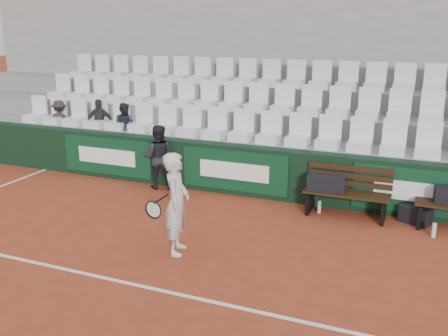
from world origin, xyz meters
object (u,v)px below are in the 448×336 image
at_px(spectator_a, 58,103).
at_px(spectator_c, 123,106).
at_px(sports_bag_ground, 416,215).
at_px(ball_kid, 158,157).
at_px(water_bottle_far, 434,230).
at_px(bench_left, 346,204).
at_px(tennis_player, 176,204).
at_px(spectator_b, 99,104).
at_px(sports_bag_left, 326,183).
at_px(water_bottle_near, 319,207).

bearing_deg(spectator_a, spectator_c, 158.22).
xyz_separation_m(sports_bag_ground, spectator_c, (-6.38, 0.81, 1.38)).
distance_m(ball_kid, spectator_a, 3.35).
height_order(water_bottle_far, spectator_a, spectator_a).
height_order(bench_left, spectator_c, spectator_c).
distance_m(tennis_player, ball_kid, 3.14).
bearing_deg(spectator_b, tennis_player, 113.81).
relative_size(water_bottle_far, tennis_player, 0.16).
xyz_separation_m(sports_bag_left, spectator_b, (-5.50, 1.00, 0.96)).
bearing_deg(spectator_c, tennis_player, 135.21).
xyz_separation_m(spectator_a, spectator_c, (1.83, 0.00, 0.02)).
xyz_separation_m(bench_left, water_bottle_far, (1.47, -0.40, -0.10)).
distance_m(bench_left, spectator_a, 7.22).
xyz_separation_m(water_bottle_far, ball_kid, (-5.36, 0.57, 0.55)).
xyz_separation_m(sports_bag_ground, tennis_player, (-3.29, -2.57, 0.62)).
relative_size(sports_bag_ground, water_bottle_near, 2.11).
relative_size(sports_bag_left, spectator_c, 0.62).
xyz_separation_m(water_bottle_far, tennis_player, (-3.59, -2.03, 0.65)).
bearing_deg(sports_bag_ground, water_bottle_near, -174.24).
relative_size(ball_kid, spectator_b, 1.22).
height_order(sports_bag_left, sports_bag_ground, sports_bag_left).
xyz_separation_m(bench_left, ball_kid, (-3.89, 0.17, 0.45)).
bearing_deg(bench_left, sports_bag_left, -173.44).
xyz_separation_m(bench_left, spectator_b, (-5.87, 0.96, 1.32)).
bearing_deg(spectator_c, water_bottle_near, 171.19).
height_order(water_bottle_near, spectator_b, spectator_b).
relative_size(water_bottle_near, tennis_player, 0.15).
height_order(spectator_b, spectator_c, spectator_b).
xyz_separation_m(sports_bag_ground, spectator_b, (-7.04, 0.81, 1.40)).
bearing_deg(spectator_b, bench_left, 146.56).
distance_m(water_bottle_near, ball_kid, 3.47).
height_order(sports_bag_left, water_bottle_far, sports_bag_left).
relative_size(sports_bag_ground, ball_kid, 0.37).
distance_m(spectator_a, spectator_c, 1.83).
distance_m(water_bottle_near, spectator_a, 6.78).
bearing_deg(sports_bag_ground, spectator_a, 174.33).
relative_size(water_bottle_far, spectator_b, 0.22).
height_order(bench_left, tennis_player, tennis_player).
distance_m(sports_bag_ground, water_bottle_near, 1.65).
bearing_deg(bench_left, sports_bag_ground, 7.19).
height_order(bench_left, water_bottle_near, bench_left).
bearing_deg(water_bottle_far, sports_bag_left, 169.08).
height_order(water_bottle_far, spectator_c, spectator_c).
distance_m(sports_bag_left, water_bottle_far, 1.93).
bearing_deg(ball_kid, water_bottle_near, 156.76).
bearing_deg(water_bottle_near, tennis_player, -124.42).
relative_size(sports_bag_left, tennis_player, 0.42).
xyz_separation_m(bench_left, sports_bag_ground, (1.17, 0.15, -0.07)).
distance_m(bench_left, sports_bag_left, 0.52).
bearing_deg(spectator_c, water_bottle_far, 171.36).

